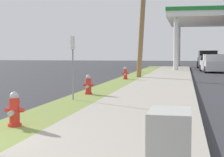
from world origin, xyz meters
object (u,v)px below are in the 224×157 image
object	(u,v)px
fire_hydrant_second	(88,86)
truck_black_at_forecourt	(208,60)
street_sign_post	(73,54)
fire_hydrant_nearest	(14,111)
utility_pole_midground	(143,0)
fire_hydrant_third	(125,74)
car_silver_by_far_pump	(213,64)
fire_hydrant_fourth	(139,69)

from	to	relation	value
fire_hydrant_second	truck_black_at_forecourt	bearing A→B (deg)	77.66
street_sign_post	fire_hydrant_second	bearing A→B (deg)	87.59
fire_hydrant_second	street_sign_post	world-z (taller)	street_sign_post
fire_hydrant_nearest	fire_hydrant_second	size ratio (longest dim) A/B	1.00
fire_hydrant_nearest	utility_pole_midground	xyz separation A→B (m)	(0.82, 16.58, 4.59)
fire_hydrant_second	truck_black_at_forecourt	world-z (taller)	truck_black_at_forecourt
fire_hydrant_third	car_silver_by_far_pump	xyz separation A→B (m)	(5.91, 12.05, 0.28)
car_silver_by_far_pump	truck_black_at_forecourt	world-z (taller)	truck_black_at_forecourt
fire_hydrant_fourth	street_sign_post	world-z (taller)	street_sign_post
street_sign_post	car_silver_by_far_pump	distance (m)	22.89
street_sign_post	car_silver_by_far_pump	size ratio (longest dim) A/B	0.46
fire_hydrant_third	fire_hydrant_nearest	bearing A→B (deg)	-90.04
fire_hydrant_nearest	street_sign_post	size ratio (longest dim) A/B	0.35
fire_hydrant_nearest	car_silver_by_far_pump	world-z (taller)	car_silver_by_far_pump
fire_hydrant_nearest	fire_hydrant_fourth	world-z (taller)	same
fire_hydrant_fourth	car_silver_by_far_pump	xyz separation A→B (m)	(6.05, 4.66, 0.28)
fire_hydrant_fourth	street_sign_post	distance (m)	17.43
fire_hydrant_nearest	street_sign_post	bearing A→B (deg)	91.64
fire_hydrant_second	street_sign_post	size ratio (longest dim) A/B	0.35
fire_hydrant_nearest	fire_hydrant_fourth	bearing A→B (deg)	90.35
truck_black_at_forecourt	street_sign_post	bearing A→B (deg)	-101.77
fire_hydrant_second	fire_hydrant_third	size ratio (longest dim) A/B	1.00
fire_hydrant_nearest	street_sign_post	distance (m)	4.73
fire_hydrant_second	street_sign_post	xyz separation A→B (m)	(-0.07, -1.71, 1.19)
fire_hydrant_nearest	street_sign_post	xyz separation A→B (m)	(-0.13, 4.58, 1.19)
street_sign_post	truck_black_at_forecourt	bearing A→B (deg)	78.23
fire_hydrant_fourth	utility_pole_midground	size ratio (longest dim) A/B	0.08
fire_hydrant_fourth	car_silver_by_far_pump	distance (m)	7.64
fire_hydrant_nearest	utility_pole_midground	world-z (taller)	utility_pole_midground
utility_pole_midground	truck_black_at_forecourt	xyz separation A→B (m)	(5.08, 16.96, -4.12)
fire_hydrant_nearest	fire_hydrant_fourth	xyz separation A→B (m)	(-0.13, 21.97, 0.00)
fire_hydrant_nearest	truck_black_at_forecourt	xyz separation A→B (m)	(5.90, 33.54, 0.47)
fire_hydrant_second	fire_hydrant_fourth	distance (m)	15.68
truck_black_at_forecourt	fire_hydrant_second	bearing A→B (deg)	-102.34
fire_hydrant_nearest	car_silver_by_far_pump	distance (m)	27.28
fire_hydrant_second	utility_pole_midground	world-z (taller)	utility_pole_midground
fire_hydrant_fourth	fire_hydrant_third	bearing A→B (deg)	-88.89
utility_pole_midground	truck_black_at_forecourt	size ratio (longest dim) A/B	1.76
street_sign_post	utility_pole_midground	bearing A→B (deg)	85.45
fire_hydrant_third	street_sign_post	bearing A→B (deg)	-90.81
utility_pole_midground	fire_hydrant_fourth	bearing A→B (deg)	100.07
fire_hydrant_fourth	truck_black_at_forecourt	distance (m)	13.05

